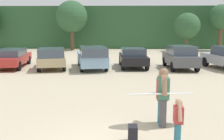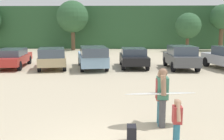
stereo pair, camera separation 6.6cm
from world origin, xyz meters
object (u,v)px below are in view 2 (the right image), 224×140
at_px(parked_car_tan, 52,58).
at_px(backpack_dropped, 132,134).
at_px(parked_car_black, 133,57).
at_px(person_child, 177,119).
at_px(person_companion, 161,95).
at_px(person_adult, 162,94).
at_px(parked_car_sky_blue, 93,57).
at_px(parked_car_red, 12,57).
at_px(surfboard_white, 160,94).
at_px(parked_car_dark_gray, 181,57).

height_order(parked_car_tan, backpack_dropped, parked_car_tan).
bearing_deg(parked_car_black, person_child, 179.25).
bearing_deg(person_companion, person_adult, 114.85).
bearing_deg(person_child, parked_car_black, -85.90).
bearing_deg(person_companion, parked_car_sky_blue, -71.23).
height_order(parked_car_red, person_child, parked_car_red).
bearing_deg(person_adult, backpack_dropped, 53.38).
bearing_deg(person_adult, person_child, 99.98).
relative_size(parked_car_tan, parked_car_black, 1.02).
distance_m(person_companion, surfboard_white, 0.11).
height_order(person_adult, person_child, person_adult).
distance_m(parked_car_tan, backpack_dropped, 12.79).
bearing_deg(backpack_dropped, parked_car_sky_blue, 100.89).
bearing_deg(surfboard_white, parked_car_red, -57.44).
bearing_deg(parked_car_dark_gray, surfboard_white, 162.39).
xyz_separation_m(parked_car_sky_blue, surfboard_white, (3.19, -10.69, 0.16)).
distance_m(parked_car_tan, surfboard_white, 12.13).
bearing_deg(parked_car_red, person_companion, -147.67).
bearing_deg(person_companion, surfboard_white, 68.92).
bearing_deg(person_adult, surfboard_white, 32.87).
bearing_deg(parked_car_dark_gray, person_adult, 162.64).
relative_size(person_child, backpack_dropped, 2.68).
distance_m(parked_car_sky_blue, person_adult, 11.14).
bearing_deg(person_companion, parked_car_black, -86.67).
bearing_deg(parked_car_tan, parked_car_sky_blue, -99.80).
height_order(person_adult, backpack_dropped, person_adult).
bearing_deg(parked_car_sky_blue, person_companion, -174.49).
xyz_separation_m(parked_car_black, surfboard_white, (0.26, -11.50, 0.25)).
height_order(parked_car_tan, parked_car_dark_gray, parked_car_dark_gray).
height_order(person_companion, surfboard_white, person_companion).
distance_m(parked_car_black, person_adult, 11.47).
relative_size(person_companion, backpack_dropped, 3.77).
xyz_separation_m(parked_car_tan, person_child, (6.29, -11.78, -0.14)).
xyz_separation_m(parked_car_tan, surfboard_white, (6.04, -10.52, 0.19)).
bearing_deg(parked_car_black, parked_car_dark_gray, -103.04).
distance_m(parked_car_tan, person_companion, 12.07).
bearing_deg(parked_car_red, surfboard_white, -148.02).
bearing_deg(parked_car_sky_blue, parked_car_red, 73.99).
distance_m(parked_car_sky_blue, person_child, 12.44).
bearing_deg(person_adult, person_companion, -65.15).
height_order(parked_car_tan, parked_car_sky_blue, parked_car_sky_blue).
distance_m(parked_car_black, surfboard_white, 11.50).
height_order(parked_car_sky_blue, person_companion, person_companion).
xyz_separation_m(person_adult, person_child, (0.19, -1.30, -0.33)).
xyz_separation_m(parked_car_sky_blue, person_child, (3.44, -11.95, -0.18)).
bearing_deg(parked_car_red, backpack_dropped, -153.62).
distance_m(person_adult, backpack_dropped, 1.74).
bearing_deg(parked_car_red, parked_car_sky_blue, -101.91).
relative_size(parked_car_dark_gray, surfboard_white, 1.79).
bearing_deg(parked_car_sky_blue, person_child, -175.39).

